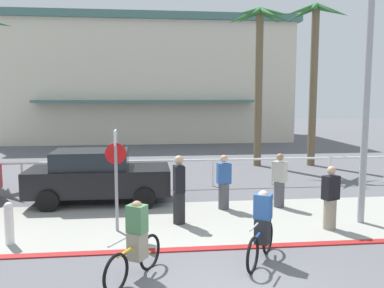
{
  "coord_description": "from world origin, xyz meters",
  "views": [
    {
      "loc": [
        -1.34,
        -6.54,
        3.41
      ],
      "look_at": [
        0.08,
        6.0,
        1.91
      ],
      "focal_mm": 38.55,
      "sensor_mm": 36.0,
      "label": 1
    }
  ],
  "objects": [
    {
      "name": "palm_tree_3",
      "position": [
        4.07,
        12.81,
        5.76
      ],
      "size": [
        3.11,
        3.09,
        7.5
      ],
      "color": "brown",
      "rests_on": "ground"
    },
    {
      "name": "streetlight_curb",
      "position": [
        4.37,
        3.39,
        4.28
      ],
      "size": [
        0.24,
        2.54,
        7.5
      ],
      "color": "#9EA0A5",
      "rests_on": "ground"
    },
    {
      "name": "rail_fence",
      "position": [
        -0.0,
        8.5,
        0.84
      ],
      "size": [
        25.34,
        0.08,
        1.04
      ],
      "color": "white",
      "rests_on": "ground"
    },
    {
      "name": "pedestrian_2",
      "position": [
        0.96,
        5.33,
        0.76
      ],
      "size": [
        0.42,
        0.34,
        1.65
      ],
      "color": "#4C4C51",
      "rests_on": "ground"
    },
    {
      "name": "cyclist_yellow_0",
      "position": [
        -1.55,
        0.92,
        0.69
      ],
      "size": [
        1.03,
        1.56,
        1.5
      ],
      "color": "black",
      "rests_on": "ground"
    },
    {
      "name": "sidewalk_strip",
      "position": [
        0.0,
        4.2,
        0.01
      ],
      "size": [
        44.0,
        4.0,
        0.02
      ],
      "primitive_type": "cube",
      "color": "#9E9E93",
      "rests_on": "ground"
    },
    {
      "name": "cyclist_blue_1",
      "position": [
        1.02,
        1.47,
        0.69
      ],
      "size": [
        1.01,
        1.58,
        1.5
      ],
      "color": "black",
      "rests_on": "ground"
    },
    {
      "name": "pedestrian_1",
      "position": [
        3.29,
        3.19,
        0.75
      ],
      "size": [
        0.47,
        0.41,
        1.64
      ],
      "color": "gray",
      "rests_on": "ground"
    },
    {
      "name": "palm_tree_4",
      "position": [
        6.65,
        12.58,
        5.53
      ],
      "size": [
        3.21,
        3.11,
        7.71
      ],
      "color": "brown",
      "rests_on": "ground"
    },
    {
      "name": "ground_plane",
      "position": [
        0.0,
        10.0,
        0.0
      ],
      "size": [
        80.0,
        80.0,
        0.0
      ],
      "primitive_type": "plane",
      "color": "#5B5B60"
    },
    {
      "name": "bollard_3",
      "position": [
        -4.46,
        2.98,
        0.52
      ],
      "size": [
        0.2,
        0.2,
        1.0
      ],
      "color": "white",
      "rests_on": "ground"
    },
    {
      "name": "pedestrian_3",
      "position": [
        2.68,
        5.36,
        0.77
      ],
      "size": [
        0.47,
        0.47,
        1.67
      ],
      "color": "#4C4C51",
      "rests_on": "ground"
    },
    {
      "name": "pedestrian_0",
      "position": [
        -0.48,
        4.07,
        0.87
      ],
      "size": [
        0.35,
        0.43,
        1.85
      ],
      "color": "#232326",
      "rests_on": "ground"
    },
    {
      "name": "building_backdrop",
      "position": [
        -1.28,
        27.14,
        4.52
      ],
      "size": [
        21.77,
        11.71,
        9.0
      ],
      "color": "beige",
      "rests_on": "ground"
    },
    {
      "name": "curb_paint",
      "position": [
        0.0,
        2.2,
        0.01
      ],
      "size": [
        44.0,
        0.24,
        0.03
      ],
      "primitive_type": "cube",
      "color": "maroon",
      "rests_on": "ground"
    },
    {
      "name": "stop_sign_bike_lane",
      "position": [
        -2.08,
        3.64,
        1.68
      ],
      "size": [
        0.52,
        0.56,
        2.56
      ],
      "color": "gray",
      "rests_on": "ground"
    },
    {
      "name": "car_black_1",
      "position": [
        -2.87,
        6.53,
        0.87
      ],
      "size": [
        4.4,
        2.02,
        1.69
      ],
      "color": "black",
      "rests_on": "ground"
    }
  ]
}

